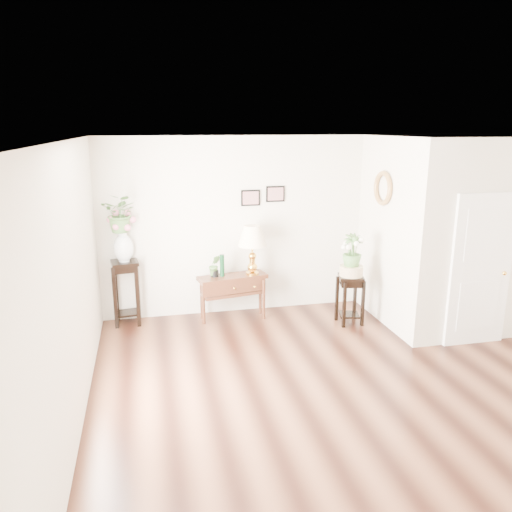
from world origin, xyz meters
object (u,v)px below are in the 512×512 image
object	(u,v)px
console_table	(233,297)
table_lamp	(252,252)
plant_stand_a	(127,293)
plant_stand_b	(350,299)

from	to	relation	value
console_table	table_lamp	world-z (taller)	table_lamp
plant_stand_a	plant_stand_b	distance (m)	3.39
table_lamp	plant_stand_b	xyz separation A→B (m)	(1.39, -0.57, -0.68)
console_table	table_lamp	size ratio (longest dim) A/B	1.36
table_lamp	plant_stand_a	xyz separation A→B (m)	(-1.92, 0.17, -0.56)
console_table	plant_stand_b	xyz separation A→B (m)	(1.71, -0.57, 0.03)
plant_stand_a	plant_stand_b	xyz separation A→B (m)	(3.31, -0.74, -0.11)
console_table	table_lamp	distance (m)	0.77
console_table	plant_stand_a	xyz separation A→B (m)	(-1.60, 0.17, 0.14)
console_table	plant_stand_a	world-z (taller)	plant_stand_a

